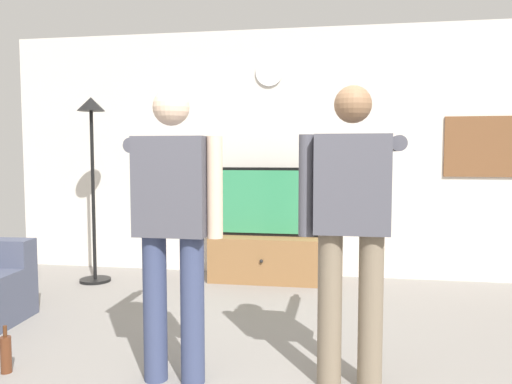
% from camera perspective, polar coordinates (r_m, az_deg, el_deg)
% --- Properties ---
extents(back_wall, '(6.40, 0.10, 2.70)m').
position_cam_1_polar(back_wall, '(5.58, 3.63, 4.41)').
color(back_wall, silver).
rests_on(back_wall, ground_plane).
extents(tv_stand, '(1.14, 0.52, 0.47)m').
position_cam_1_polar(tv_stand, '(5.37, 1.04, -7.54)').
color(tv_stand, olive).
rests_on(tv_stand, ground_plane).
extents(television, '(1.26, 0.07, 0.73)m').
position_cam_1_polar(television, '(5.33, 1.13, -1.11)').
color(television, black).
rests_on(television, tv_stand).
extents(wall_clock, '(0.30, 0.03, 0.30)m').
position_cam_1_polar(wall_clock, '(5.62, 1.53, 13.45)').
color(wall_clock, white).
extents(framed_picture, '(0.74, 0.04, 0.62)m').
position_cam_1_polar(framed_picture, '(5.68, 24.27, 4.73)').
color(framed_picture, brown).
extents(floor_lamp, '(0.32, 0.32, 1.93)m').
position_cam_1_polar(floor_lamp, '(5.47, -18.14, 4.49)').
color(floor_lamp, black).
rests_on(floor_lamp, ground_plane).
extents(person_standing_nearer_lamp, '(0.60, 0.78, 1.71)m').
position_cam_1_polar(person_standing_nearer_lamp, '(2.96, -9.40, -2.89)').
color(person_standing_nearer_lamp, '#384266').
rests_on(person_standing_nearer_lamp, ground_plane).
extents(person_standing_nearer_couch, '(0.60, 0.78, 1.72)m').
position_cam_1_polar(person_standing_nearer_couch, '(2.90, 10.79, -2.90)').
color(person_standing_nearer_couch, '#7A6B56').
rests_on(person_standing_nearer_couch, ground_plane).
extents(beverage_bottle, '(0.07, 0.07, 0.30)m').
position_cam_1_polar(beverage_bottle, '(3.58, -26.57, -16.14)').
color(beverage_bottle, '#592D19').
rests_on(beverage_bottle, ground_plane).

